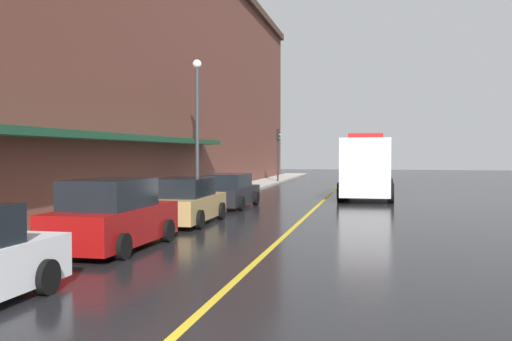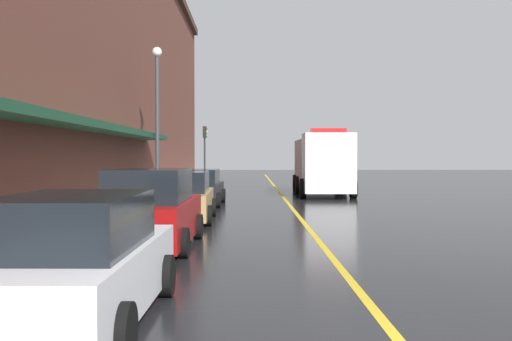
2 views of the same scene
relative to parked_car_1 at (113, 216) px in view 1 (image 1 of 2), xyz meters
The scene contains 12 objects.
ground_plane 17.27m from the parked_car_1, 76.48° to the left, with size 112.00×112.00×0.00m, color black.
sidewalk_left 16.93m from the parked_car_1, 97.37° to the left, with size 2.40×70.00×0.15m, color #ADA8A0.
lane_center_stripe 17.27m from the parked_car_1, 76.48° to the left, with size 0.16×70.00×0.01m, color gold.
brick_building_left 19.42m from the parked_car_1, 120.13° to the left, with size 12.74×64.00×15.08m.
parked_car_1 is the anchor object (origin of this frame).
parked_car_2 5.62m from the parked_car_1, 88.97° to the left, with size 2.10×4.70×1.63m.
parked_car_3 11.81m from the parked_car_1, 89.62° to the left, with size 2.23×4.65×1.56m.
box_truck 19.53m from the parked_car_1, 71.33° to the left, with size 2.89×8.04×3.49m.
parking_meter_0 7.18m from the parked_car_1, 100.59° to the left, with size 0.14×0.18×1.33m.
parking_meter_2 12.90m from the parked_car_1, 95.87° to the left, with size 0.14×0.18×1.33m.
street_lamp_left 14.05m from the parked_car_1, 98.11° to the left, with size 0.44×0.44×6.94m.
traffic_light_near 33.67m from the parked_car_1, 92.14° to the left, with size 0.38×0.36×4.30m.
Camera 1 is at (2.71, -5.85, 2.53)m, focal length 40.87 mm.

